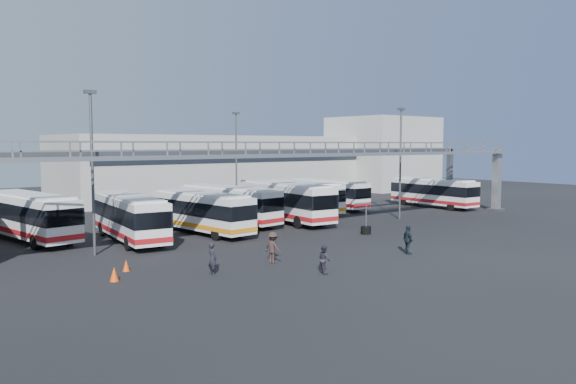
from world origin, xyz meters
TOP-DOWN VIEW (x-y plane):
  - ground at (0.00, 0.00)m, footprint 140.00×140.00m
  - gantry at (0.00, 5.87)m, footprint 51.40×5.15m
  - warehouse at (12.00, 38.00)m, footprint 42.00×14.00m
  - building_right at (38.00, 32.00)m, footprint 14.00×12.00m
  - light_pole_left at (-16.00, 8.00)m, footprint 0.70×0.35m
  - light_pole_mid at (12.00, 7.00)m, footprint 0.70×0.35m
  - light_pole_back at (4.00, 22.00)m, footprint 0.70×0.35m
  - bus_1 at (-17.73, 15.95)m, footprint 4.10×11.52m
  - bus_2 at (-12.22, 11.39)m, footprint 3.89×11.08m
  - bus_3 at (-6.44, 11.28)m, footprint 3.30×10.73m
  - bus_4 at (-2.14, 14.02)m, footprint 3.94×11.10m
  - bus_5 at (2.62, 12.07)m, footprint 3.81×11.80m
  - bus_6 at (8.27, 16.23)m, footprint 3.62×10.79m
  - bus_7 at (12.56, 17.31)m, footprint 2.45×10.35m
  - bus_9 at (22.64, 11.16)m, footprint 3.01×10.50m
  - pedestrian_a at (-13.03, -1.14)m, footprint 0.43×0.64m
  - pedestrian_b at (-8.21, -4.65)m, footprint 0.76×0.87m
  - pedestrian_c at (-8.79, -0.89)m, footprint 0.85×1.28m
  - pedestrian_d at (-0.57, -4.13)m, footprint 0.85×1.17m
  - cone_left at (-17.66, 0.75)m, footprint 0.57×0.57m
  - cone_right at (-16.26, 2.56)m, footprint 0.42×0.42m
  - tire_stack at (3.26, 3.02)m, footprint 0.78×0.78m

SIDE VIEW (x-z plane):
  - ground at x=0.00m, z-range 0.00..0.00m
  - cone_right at x=-16.26m, z-range 0.00..0.62m
  - cone_left at x=-17.66m, z-range 0.00..0.73m
  - tire_stack at x=3.26m, z-range -0.74..1.48m
  - pedestrian_b at x=-8.21m, z-range 0.00..1.53m
  - pedestrian_a at x=-13.03m, z-range 0.00..1.75m
  - pedestrian_d at x=-0.57m, z-range 0.00..1.85m
  - pedestrian_c at x=-8.79m, z-range 0.00..1.85m
  - bus_7 at x=12.56m, z-range 0.17..3.31m
  - bus_9 at x=22.64m, z-range 0.17..3.32m
  - bus_3 at x=-6.44m, z-range 0.17..3.38m
  - bus_6 at x=8.27m, z-range 0.17..3.38m
  - bus_2 at x=-12.22m, z-range 0.18..3.47m
  - bus_4 at x=-2.14m, z-range 0.18..3.47m
  - bus_1 at x=-17.73m, z-range 0.18..3.61m
  - bus_5 at x=2.62m, z-range 0.19..3.71m
  - warehouse at x=12.00m, z-range 0.00..8.00m
  - building_right at x=38.00m, z-range 0.00..11.00m
  - gantry at x=0.00m, z-range 1.96..9.06m
  - light_pole_left at x=-16.00m, z-range 0.62..10.83m
  - light_pole_mid at x=12.00m, z-range 0.62..10.83m
  - light_pole_back at x=4.00m, z-range 0.62..10.83m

